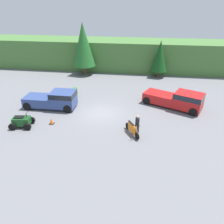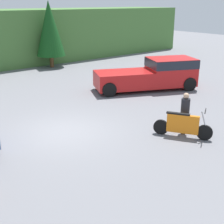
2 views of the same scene
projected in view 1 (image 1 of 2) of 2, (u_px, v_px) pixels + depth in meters
ground_plane at (100, 113)px, 21.70m from camera, size 80.00×80.00×0.00m
hillside_backdrop at (118, 54)px, 34.72m from camera, size 44.00×6.00×4.39m
tree_left at (83, 45)px, 30.79m from camera, size 3.21×3.21×7.31m
tree_mid_left at (160, 56)px, 30.22m from camera, size 2.26×2.26×5.13m
pickup_truck_red at (178, 99)px, 22.34m from camera, size 6.24×4.29×1.82m
pickup_truck_second at (55, 99)px, 22.35m from camera, size 5.30×2.11×1.82m
dirt_bike at (132, 129)px, 18.13m from camera, size 1.31×2.00×1.19m
quad_atv at (22, 121)px, 19.19m from camera, size 2.10×1.60×1.28m
rider_person at (137, 124)px, 18.09m from camera, size 0.47×0.47×1.67m
traffic_cone at (51, 121)px, 19.72m from camera, size 0.42×0.42×0.55m
steel_barrel at (75, 91)px, 25.54m from camera, size 0.58×0.58×0.88m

